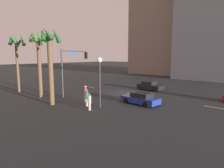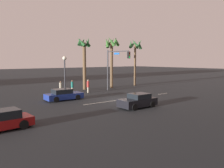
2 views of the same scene
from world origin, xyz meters
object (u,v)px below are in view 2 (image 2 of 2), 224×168
Objects in this scene: pedestrian_2 at (61,87)px; car_0 at (63,95)px; car_2 at (138,101)px; pedestrian_0 at (88,86)px; traffic_signal at (115,63)px; palm_tree_0 at (84,54)px; palm_tree_2 at (112,51)px; car_1 at (1,121)px; palm_tree_1 at (136,50)px; pedestrian_1 at (72,86)px; streetlamp at (65,67)px.

car_0 is at bearing -112.08° from pedestrian_2.
car_2 is 11.92m from pedestrian_0.
palm_tree_0 is (-2.61, 4.57, 1.44)m from traffic_signal.
palm_tree_2 reaches higher than traffic_signal.
car_1 is 30.23m from palm_tree_1.
pedestrian_1 is at bearing -174.24° from palm_tree_1.
palm_tree_2 is at bearing 7.33° from pedestrian_1.
pedestrian_2 reaches higher than car_0.
car_0 is 0.52× the size of palm_tree_0.
pedestrian_0 is 0.22× the size of palm_tree_1.
pedestrian_0 reaches higher than car_0.
car_1 is 0.80× the size of streetlamp.
traffic_signal reaches higher than car_1.
palm_tree_2 reaches higher than car_2.
traffic_signal is 8.72m from pedestrian_2.
car_0 is 0.70× the size of traffic_signal.
traffic_signal is at bearing -154.55° from palm_tree_1.
streetlamp reaches higher than pedestrian_2.
pedestrian_1 is at bearing 158.16° from traffic_signal.
car_0 is at bearing -127.83° from pedestrian_1.
pedestrian_1 is at bearing 144.09° from pedestrian_0.
car_2 is 0.46× the size of palm_tree_2.
car_2 is 2.07× the size of pedestrian_0.
car_1 is 21.15m from traffic_signal.
pedestrian_0 is 6.03m from palm_tree_0.
pedestrian_2 is (10.73, 13.57, 0.27)m from car_1.
palm_tree_2 is (7.70, 14.18, 5.64)m from car_2.
pedestrian_1 is (12.15, 12.71, 0.35)m from car_1.
streetlamp is 15.72m from palm_tree_1.
pedestrian_2 is at bearing 96.98° from car_2.
car_1 is 25.04m from palm_tree_2.
car_2 is 0.47× the size of palm_tree_0.
palm_tree_0 is at bearing 78.75° from car_2.
streetlamp is 3.18m from pedestrian_1.
palm_tree_1 reaches higher than traffic_signal.
palm_tree_0 is at bearing 166.09° from palm_tree_2.
palm_tree_0 is (3.05, 15.33, 5.02)m from car_2.
palm_tree_2 reaches higher than pedestrian_1.
traffic_signal reaches higher than pedestrian_2.
traffic_signal is at bearing -14.32° from pedestrian_0.
traffic_signal is 0.72× the size of palm_tree_2.
palm_tree_0 is (4.77, 2.77, 1.92)m from streetlamp.
pedestrian_0 reaches higher than car_2.
car_2 is (3.99, -8.40, 0.03)m from car_0.
pedestrian_1 is 1.66m from pedestrian_2.
palm_tree_0 is at bearing 119.70° from traffic_signal.
car_1 is at bearing -145.71° from palm_tree_2.
traffic_signal is at bearing 13.79° from car_0.
palm_tree_2 reaches higher than car_1.
palm_tree_2 is at bearing 34.29° from car_1.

